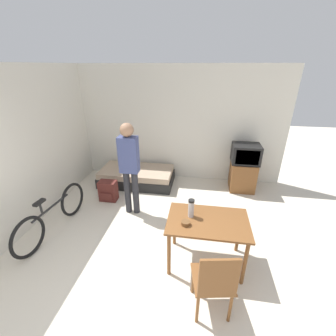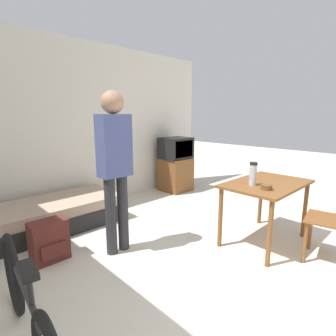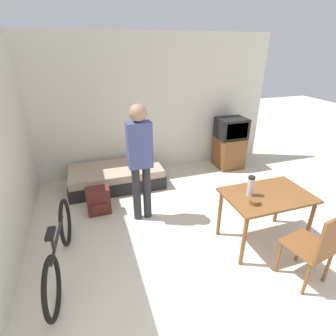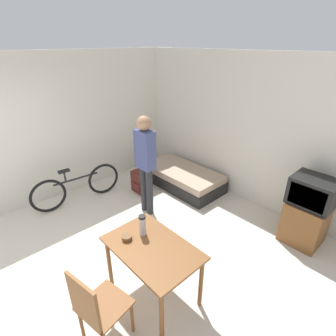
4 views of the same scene
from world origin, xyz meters
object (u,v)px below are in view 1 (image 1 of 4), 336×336
at_px(dining_table, 207,226).
at_px(thermos_flask, 191,207).
at_px(daybed, 137,176).
at_px(bicycle, 53,215).
at_px(backpack, 108,191).
at_px(tv, 244,168).
at_px(wooden_chair, 215,281).
at_px(person_standing, 129,163).
at_px(mate_bowl, 186,223).

relative_size(dining_table, thermos_flask, 4.12).
relative_size(daybed, bicycle, 1.03).
height_order(dining_table, thermos_flask, thermos_flask).
xyz_separation_m(dining_table, backpack, (-2.06, 1.38, -0.43)).
distance_m(daybed, dining_table, 2.80).
xyz_separation_m(daybed, backpack, (-0.39, -0.83, 0.03)).
bearing_deg(backpack, thermos_flask, -36.00).
bearing_deg(thermos_flask, tv, 64.83).
bearing_deg(tv, wooden_chair, -103.49).
height_order(daybed, backpack, backpack).
xyz_separation_m(tv, bicycle, (-3.41, -2.05, -0.21)).
bearing_deg(thermos_flask, daybed, 123.56).
height_order(tv, thermos_flask, tv).
height_order(daybed, person_standing, person_standing).
relative_size(dining_table, person_standing, 0.62).
bearing_deg(dining_table, person_standing, 143.65).
relative_size(dining_table, mate_bowl, 9.29).
height_order(person_standing, backpack, person_standing).
height_order(wooden_chair, mate_bowl, wooden_chair).
relative_size(daybed, wooden_chair, 1.79).
xyz_separation_m(daybed, person_standing, (0.25, -1.16, 0.87)).
xyz_separation_m(daybed, bicycle, (-0.91, -1.93, 0.14)).
relative_size(tv, person_standing, 0.61).
xyz_separation_m(tv, person_standing, (-2.25, -1.28, 0.51)).
xyz_separation_m(dining_table, person_standing, (-1.42, 1.04, 0.41)).
xyz_separation_m(person_standing, backpack, (-0.64, 0.33, -0.83)).
bearing_deg(mate_bowl, daybed, 120.35).
relative_size(thermos_flask, mate_bowl, 2.25).
xyz_separation_m(tv, dining_table, (-0.83, -2.32, 0.10)).
xyz_separation_m(thermos_flask, backpack, (-1.82, 1.32, -0.68)).
distance_m(dining_table, backpack, 2.51).
relative_size(tv, thermos_flask, 4.08).
bearing_deg(person_standing, thermos_flask, -39.89).
bearing_deg(wooden_chair, thermos_flask, 110.98).
xyz_separation_m(tv, thermos_flask, (-1.07, -2.27, 0.35)).
relative_size(wooden_chair, bicycle, 0.57).
xyz_separation_m(wooden_chair, mate_bowl, (-0.37, 0.64, 0.23)).
relative_size(bicycle, backpack, 3.84).
height_order(daybed, tv, tv).
distance_m(thermos_flask, mate_bowl, 0.23).
height_order(tv, bicycle, tv).
distance_m(bicycle, mate_bowl, 2.37).
distance_m(daybed, mate_bowl, 2.78).
bearing_deg(dining_table, tv, 70.41).
relative_size(thermos_flask, backpack, 0.60).
relative_size(bicycle, mate_bowl, 14.40).
xyz_separation_m(daybed, thermos_flask, (1.43, -2.15, 0.71)).
bearing_deg(wooden_chair, daybed, 120.33).
relative_size(daybed, backpack, 3.94).
relative_size(daybed, tv, 1.61).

